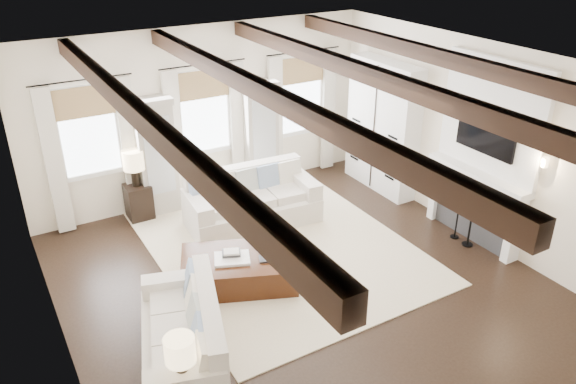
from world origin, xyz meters
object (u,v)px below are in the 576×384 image
sofa_left (187,336)px  side_table_back (139,202)px  sofa_back (251,202)px  ottoman (239,270)px

sofa_left → side_table_back: bearing=81.4°
sofa_left → sofa_back: bearing=50.2°
ottoman → sofa_left: bearing=-114.6°
sofa_back → side_table_back: sofa_back is taller
sofa_left → side_table_back: 3.84m
sofa_back → ottoman: 1.83m
ottoman → side_table_back: side_table_back is taller
sofa_back → sofa_left: bearing=-129.8°
ottoman → side_table_back: 2.75m
sofa_back → sofa_left: sofa_back is taller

